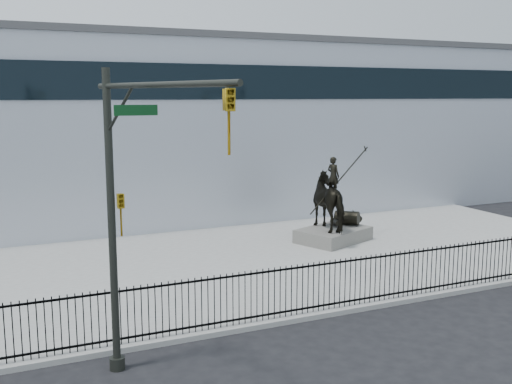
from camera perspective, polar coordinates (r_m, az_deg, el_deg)
name	(u,v)px	position (r m, az deg, el deg)	size (l,w,h in m)	color
ground	(369,326)	(17.51, 10.73, -12.41)	(120.00, 120.00, 0.00)	black
plaza	(264,261)	(23.24, 0.76, -6.58)	(30.00, 12.00, 0.15)	gray
building	(168,129)	(34.63, -8.42, 5.98)	(44.00, 14.00, 9.00)	silver
picket_fence	(346,282)	(18.18, 8.54, -8.50)	(22.10, 0.10, 1.50)	black
statue_plinth	(333,235)	(26.14, 7.37, -4.06)	(3.02, 2.07, 0.57)	#5A5752
equestrian_statue	(335,201)	(25.89, 7.52, -0.87)	(3.62, 2.97, 3.28)	black
traffic_signal_left	(130,207)	(13.14, -11.92, -1.40)	(1.52, 4.84, 7.00)	#252722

